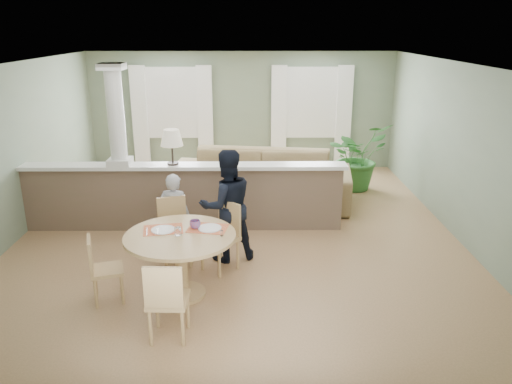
{
  "coord_description": "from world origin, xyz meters",
  "views": [
    {
      "loc": [
        0.22,
        -7.58,
        3.23
      ],
      "look_at": [
        0.28,
        -1.0,
        1.04
      ],
      "focal_mm": 35.0,
      "sensor_mm": 36.0,
      "label": 1
    }
  ],
  "objects_px": {
    "houseplant": "(357,156)",
    "chair_side": "(101,267)",
    "sofa": "(260,179)",
    "child_person": "(175,215)",
    "chair_near": "(167,298)",
    "chair_far_boy": "(174,228)",
    "man_person": "(227,206)",
    "dining_table": "(181,247)",
    "chair_far_man": "(224,233)"
  },
  "relations": [
    {
      "from": "houseplant",
      "to": "chair_side",
      "type": "xyz_separation_m",
      "value": [
        -4.0,
        -4.47,
        -0.22
      ]
    },
    {
      "from": "sofa",
      "to": "child_person",
      "type": "relative_size",
      "value": 2.71
    },
    {
      "from": "chair_near",
      "to": "houseplant",
      "type": "bearing_deg",
      "value": -117.84
    },
    {
      "from": "sofa",
      "to": "chair_near",
      "type": "height_order",
      "value": "sofa"
    },
    {
      "from": "chair_far_boy",
      "to": "chair_near",
      "type": "distance_m",
      "value": 1.93
    },
    {
      "from": "chair_side",
      "to": "man_person",
      "type": "distance_m",
      "value": 1.92
    },
    {
      "from": "dining_table",
      "to": "chair_far_man",
      "type": "height_order",
      "value": "chair_far_man"
    },
    {
      "from": "sofa",
      "to": "man_person",
      "type": "height_order",
      "value": "man_person"
    },
    {
      "from": "chair_side",
      "to": "chair_near",
      "type": "bearing_deg",
      "value": -149.24
    },
    {
      "from": "sofa",
      "to": "dining_table",
      "type": "xyz_separation_m",
      "value": [
        -1.02,
        -3.41,
        0.16
      ]
    },
    {
      "from": "child_person",
      "to": "man_person",
      "type": "height_order",
      "value": "man_person"
    },
    {
      "from": "chair_side",
      "to": "man_person",
      "type": "xyz_separation_m",
      "value": [
        1.48,
        1.18,
        0.35
      ]
    },
    {
      "from": "dining_table",
      "to": "child_person",
      "type": "bearing_deg",
      "value": 102.13
    },
    {
      "from": "dining_table",
      "to": "chair_far_man",
      "type": "relative_size",
      "value": 1.43
    },
    {
      "from": "houseplant",
      "to": "chair_far_man",
      "type": "relative_size",
      "value": 1.45
    },
    {
      "from": "houseplant",
      "to": "child_person",
      "type": "bearing_deg",
      "value": -136.24
    },
    {
      "from": "dining_table",
      "to": "chair_near",
      "type": "xyz_separation_m",
      "value": [
        -0.03,
        -0.98,
        -0.14
      ]
    },
    {
      "from": "sofa",
      "to": "dining_table",
      "type": "relative_size",
      "value": 2.48
    },
    {
      "from": "sofa",
      "to": "chair_far_boy",
      "type": "xyz_separation_m",
      "value": [
        -1.25,
        -2.46,
        0.03
      ]
    },
    {
      "from": "sofa",
      "to": "chair_far_man",
      "type": "height_order",
      "value": "sofa"
    },
    {
      "from": "sofa",
      "to": "child_person",
      "type": "xyz_separation_m",
      "value": [
        -1.27,
        -2.23,
        0.13
      ]
    },
    {
      "from": "man_person",
      "to": "chair_far_boy",
      "type": "bearing_deg",
      "value": -11.52
    },
    {
      "from": "dining_table",
      "to": "child_person",
      "type": "height_order",
      "value": "child_person"
    },
    {
      "from": "chair_far_boy",
      "to": "chair_side",
      "type": "distance_m",
      "value": 1.31
    },
    {
      "from": "child_person",
      "to": "sofa",
      "type": "bearing_deg",
      "value": -110.99
    },
    {
      "from": "chair_far_boy",
      "to": "man_person",
      "type": "height_order",
      "value": "man_person"
    },
    {
      "from": "chair_far_boy",
      "to": "child_person",
      "type": "bearing_deg",
      "value": 75.62
    },
    {
      "from": "dining_table",
      "to": "chair_far_boy",
      "type": "distance_m",
      "value": 0.98
    },
    {
      "from": "chair_far_man",
      "to": "chair_far_boy",
      "type": "bearing_deg",
      "value": -152.31
    },
    {
      "from": "houseplant",
      "to": "man_person",
      "type": "distance_m",
      "value": 4.15
    },
    {
      "from": "child_person",
      "to": "man_person",
      "type": "bearing_deg",
      "value": 178.45
    },
    {
      "from": "chair_near",
      "to": "chair_side",
      "type": "relative_size",
      "value": 1.11
    },
    {
      "from": "man_person",
      "to": "chair_far_man",
      "type": "bearing_deg",
      "value": 64.22
    },
    {
      "from": "chair_far_boy",
      "to": "man_person",
      "type": "relative_size",
      "value": 0.58
    },
    {
      "from": "chair_near",
      "to": "child_person",
      "type": "relative_size",
      "value": 0.75
    },
    {
      "from": "dining_table",
      "to": "chair_far_boy",
      "type": "relative_size",
      "value": 1.44
    },
    {
      "from": "chair_far_boy",
      "to": "chair_far_man",
      "type": "distance_m",
      "value": 0.74
    },
    {
      "from": "houseplant",
      "to": "chair_side",
      "type": "distance_m",
      "value": 6.0
    },
    {
      "from": "chair_far_boy",
      "to": "chair_far_man",
      "type": "xyz_separation_m",
      "value": [
        0.71,
        -0.21,
        0.0
      ]
    },
    {
      "from": "chair_near",
      "to": "child_person",
      "type": "xyz_separation_m",
      "value": [
        -0.23,
        2.16,
        0.11
      ]
    },
    {
      "from": "chair_far_boy",
      "to": "chair_side",
      "type": "height_order",
      "value": "chair_far_boy"
    },
    {
      "from": "chair_near",
      "to": "sofa",
      "type": "bearing_deg",
      "value": -101.26
    },
    {
      "from": "chair_far_man",
      "to": "man_person",
      "type": "relative_size",
      "value": 0.58
    },
    {
      "from": "dining_table",
      "to": "child_person",
      "type": "xyz_separation_m",
      "value": [
        -0.25,
        1.18,
        -0.03
      ]
    },
    {
      "from": "sofa",
      "to": "chair_near",
      "type": "bearing_deg",
      "value": -95.65
    },
    {
      "from": "sofa",
      "to": "houseplant",
      "type": "xyz_separation_m",
      "value": [
        2.02,
        0.92,
        0.19
      ]
    },
    {
      "from": "chair_far_boy",
      "to": "chair_side",
      "type": "relative_size",
      "value": 1.12
    },
    {
      "from": "sofa",
      "to": "dining_table",
      "type": "distance_m",
      "value": 3.56
    },
    {
      "from": "sofa",
      "to": "dining_table",
      "type": "height_order",
      "value": "sofa"
    },
    {
      "from": "chair_side",
      "to": "man_person",
      "type": "relative_size",
      "value": 0.52
    }
  ]
}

